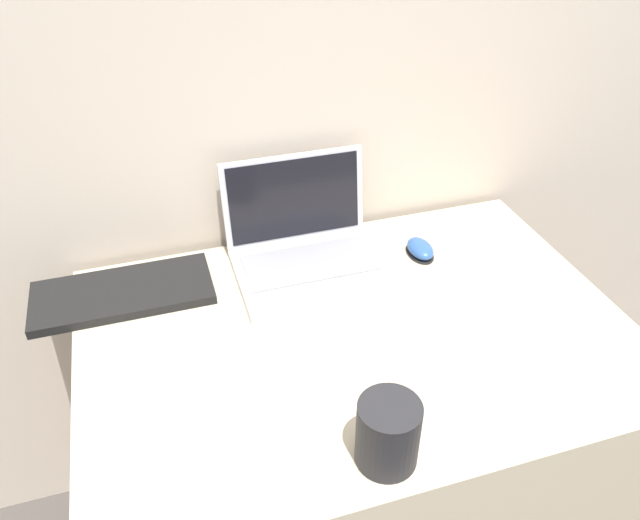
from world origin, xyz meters
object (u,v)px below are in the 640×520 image
(external_keyboard, at_px, (123,293))
(drink_cup, at_px, (388,433))
(computer_mouse, at_px, (420,249))
(laptop, at_px, (306,247))

(external_keyboard, bearing_deg, drink_cup, -55.50)
(computer_mouse, bearing_deg, external_keyboard, 176.17)
(laptop, height_order, drink_cup, laptop)
(drink_cup, xyz_separation_m, computer_mouse, (0.29, 0.50, -0.05))
(laptop, relative_size, external_keyboard, 0.89)
(drink_cup, bearing_deg, external_keyboard, 124.50)
(drink_cup, height_order, external_keyboard, drink_cup)
(laptop, xyz_separation_m, computer_mouse, (0.26, -0.04, -0.03))
(laptop, height_order, computer_mouse, laptop)
(laptop, relative_size, drink_cup, 2.79)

